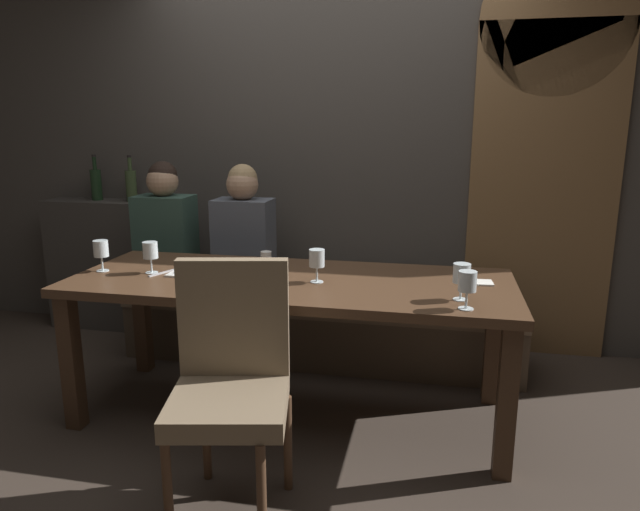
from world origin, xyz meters
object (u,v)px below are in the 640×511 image
chair_near_side (231,371)px  wine_glass_end_left (101,250)px  espresso_cup (266,258)px  wine_bottle_dark_red (96,183)px  dessert_plate (190,271)px  wine_bottle_pale_label (131,185)px  fork_on_table (162,273)px  banquette_bench (319,327)px  wine_glass_near_left (317,259)px  diner_bearded (244,231)px  wine_glass_far_left (462,274)px  wine_glass_center_back (467,282)px  wine_glass_end_right (150,251)px  diner_redhead (165,228)px  dining_table (290,295)px

chair_near_side → wine_glass_end_left: (-0.95, 0.66, 0.29)m
espresso_cup → wine_glass_end_left: bearing=-156.0°
wine_bottle_dark_red → dessert_plate: (1.19, -1.06, -0.32)m
wine_bottle_pale_label → fork_on_table: bearing=-54.9°
banquette_bench → wine_glass_near_left: size_ratio=15.24×
diner_bearded → dessert_plate: diner_bearded is taller
wine_glass_end_left → espresso_cup: 0.87m
wine_glass_far_left → wine_bottle_pale_label: bearing=151.5°
diner_bearded → wine_bottle_pale_label: (-0.94, 0.32, 0.24)m
chair_near_side → diner_bearded: (-0.44, 1.43, 0.27)m
wine_bottle_pale_label → wine_glass_far_left: (2.25, -1.23, -0.21)m
wine_glass_end_left → wine_glass_center_back: size_ratio=1.00×
wine_glass_end_right → wine_glass_far_left: bearing=-5.4°
wine_bottle_dark_red → wine_glass_near_left: 2.17m
chair_near_side → diner_redhead: diner_redhead is taller
banquette_bench → espresso_cup: (-0.21, -0.41, 0.54)m
chair_near_side → diner_bearded: 1.52m
wine_bottle_pale_label → espresso_cup: size_ratio=2.72×
fork_on_table → espresso_cup: bearing=58.5°
wine_bottle_pale_label → wine_glass_far_left: size_ratio=1.99×
wine_glass_end_right → diner_bearded: bearing=72.2°
wine_glass_far_left → wine_glass_end_right: same height
wine_glass_end_left → fork_on_table: 0.35m
wine_bottle_dark_red → wine_glass_near_left: wine_bottle_dark_red is taller
dining_table → wine_bottle_pale_label: (-1.43, 1.03, 0.42)m
wine_bottle_dark_red → wine_glass_far_left: 2.84m
wine_glass_near_left → wine_bottle_dark_red: bearing=149.6°
banquette_bench → wine_glass_near_left: (0.14, -0.74, 0.63)m
banquette_bench → wine_glass_end_right: size_ratio=15.24×
wine_glass_far_left → wine_glass_center_back: 0.13m
chair_near_side → wine_glass_center_back: chair_near_side is taller
wine_glass_center_back → espresso_cup: wine_glass_center_back is taller
chair_near_side → wine_glass_end_right: bearing=135.0°
chair_near_side → fork_on_table: chair_near_side is taller
wine_glass_end_right → dessert_plate: (0.20, 0.03, -0.10)m
chair_near_side → banquette_bench: bearing=87.9°
banquette_bench → wine_glass_end_left: (-1.00, -0.76, 0.62)m
wine_bottle_pale_label → wine_bottle_dark_red: bearing=176.7°
wine_glass_end_left → diner_redhead: bearing=91.1°
wine_bottle_pale_label → wine_glass_end_left: wine_bottle_pale_label is taller
wine_glass_end_right → banquette_bench: bearing=45.5°
espresso_cup → dessert_plate: espresso_cup is taller
dining_table → espresso_cup: espresso_cup is taller
espresso_cup → fork_on_table: size_ratio=0.71×
diner_redhead → wine_glass_near_left: 1.37m
dining_table → dessert_plate: (-0.53, -0.01, 0.10)m
diner_bearded → espresso_cup: bearing=-56.9°
wine_glass_end_left → wine_glass_center_back: bearing=-7.9°
wine_glass_far_left → wine_glass_center_back: size_ratio=1.00×
diner_redhead → wine_glass_center_back: size_ratio=4.96×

